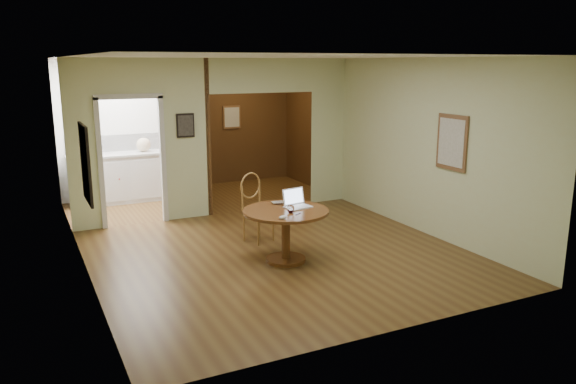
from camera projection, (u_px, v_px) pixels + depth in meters
name	position (u px, v px, depth m)	size (l,w,h in m)	color
floor	(282.00, 256.00, 7.79)	(5.00, 5.00, 0.00)	#4F3116
room_shell	(184.00, 139.00, 10.01)	(5.20, 7.50, 5.00)	white
dining_table	(286.00, 223.00, 7.48)	(1.15, 1.15, 0.72)	brown
chair	(255.00, 203.00, 8.37)	(0.56, 0.56, 1.03)	olive
open_laptop	(296.00, 202.00, 7.59)	(0.37, 0.35, 0.24)	white
closed_laptop	(285.00, 203.00, 7.74)	(0.34, 0.22, 0.03)	silver
mouse	(283.00, 217.00, 6.99)	(0.11, 0.06, 0.05)	white
wine_glass	(291.00, 209.00, 7.28)	(0.10, 0.10, 0.11)	white
pen	(298.00, 214.00, 7.23)	(0.01, 0.01, 0.13)	#0C1259
kitchen_cabinet	(125.00, 177.00, 10.78)	(2.06, 0.60, 0.94)	silver
grocery_bag	(144.00, 145.00, 10.81)	(0.27, 0.23, 0.27)	beige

